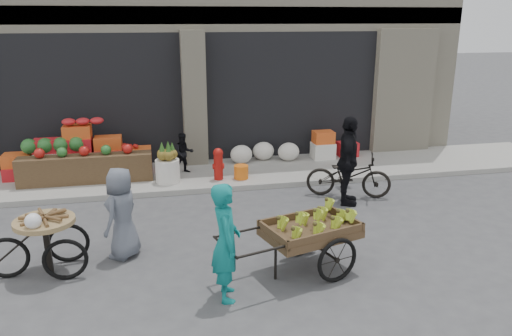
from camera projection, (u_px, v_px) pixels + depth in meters
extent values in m
plane|color=#424244|center=(228.00, 258.00, 7.68)|extent=(80.00, 80.00, 0.00)
cube|color=gray|center=(200.00, 175.00, 11.50)|extent=(18.00, 2.20, 0.12)
cube|color=beige|center=(182.00, 19.00, 14.34)|extent=(14.00, 6.00, 7.00)
cube|color=gray|center=(190.00, 15.00, 11.64)|extent=(14.00, 0.30, 0.40)
cube|color=black|center=(90.00, 97.00, 12.32)|extent=(4.40, 1.60, 3.10)
cube|color=black|center=(284.00, 91.00, 13.31)|extent=(4.40, 1.60, 3.10)
cube|color=beige|center=(194.00, 99.00, 12.02)|extent=(0.55, 0.80, 3.22)
cube|color=brown|center=(86.00, 169.00, 10.76)|extent=(2.80, 0.45, 0.60)
sphere|color=#1E5923|center=(53.00, 145.00, 10.96)|extent=(0.34, 0.34, 0.34)
cylinder|color=silver|center=(168.00, 171.00, 10.79)|extent=(0.52, 0.52, 0.50)
cylinder|color=#A5140F|center=(218.00, 167.00, 10.96)|extent=(0.20, 0.20, 0.56)
sphere|color=#A5140F|center=(218.00, 153.00, 10.86)|extent=(0.22, 0.22, 0.22)
cylinder|color=orange|center=(241.00, 172.00, 11.05)|extent=(0.32, 0.32, 0.30)
ellipsoid|color=silver|center=(265.00, 153.00, 12.32)|extent=(1.70, 0.60, 0.44)
imported|color=black|center=(184.00, 153.00, 11.37)|extent=(0.51, 0.43, 0.93)
cube|color=brown|center=(310.00, 232.00, 7.16)|extent=(1.49, 1.18, 0.12)
torus|color=black|center=(337.00, 260.00, 6.92)|extent=(0.65, 0.24, 0.66)
torus|color=black|center=(301.00, 236.00, 7.70)|extent=(0.65, 0.24, 0.66)
cylinder|color=black|center=(276.00, 262.00, 7.00)|extent=(0.05, 0.05, 0.54)
imported|color=#0F7573|center=(226.00, 242.00, 6.40)|extent=(0.41, 0.60, 1.59)
cylinder|color=#9E7F51|center=(44.00, 222.00, 7.03)|extent=(0.89, 0.89, 0.07)
cube|color=black|center=(48.00, 247.00, 7.14)|extent=(0.09, 0.09, 0.80)
torus|color=black|center=(65.00, 260.00, 6.98)|extent=(0.62, 0.10, 0.62)
torus|color=black|center=(68.00, 243.00, 7.49)|extent=(0.62, 0.10, 0.62)
torus|color=black|center=(7.00, 258.00, 7.03)|extent=(0.62, 0.10, 0.62)
imported|color=slate|center=(122.00, 213.00, 7.56)|extent=(0.74, 0.83, 1.43)
imported|color=black|center=(349.00, 175.00, 10.21)|extent=(1.82, 1.18, 0.90)
imported|color=black|center=(348.00, 161.00, 9.67)|extent=(0.77, 1.12, 1.76)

